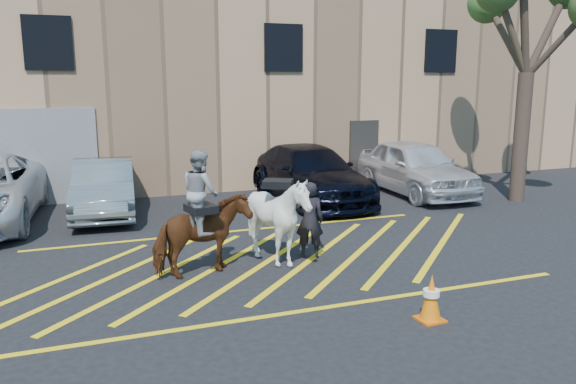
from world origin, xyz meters
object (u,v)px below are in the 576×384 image
object	(u,v)px
car_blue_suv	(310,174)
car_white_suv	(415,167)
saddled_white	(278,219)
car_silver_sedan	(104,188)
handler	(310,220)
tree	(532,4)
mounted_bay	(202,226)
traffic_cone	(431,298)

from	to	relation	value
car_blue_suv	car_white_suv	size ratio (longest dim) A/B	1.11
saddled_white	car_silver_sedan	bearing A→B (deg)	118.31
handler	car_silver_sedan	bearing A→B (deg)	-33.94
car_white_suv	tree	size ratio (longest dim) A/B	0.69
car_blue_suv	saddled_white	distance (m)	6.08
car_silver_sedan	car_blue_suv	world-z (taller)	car_blue_suv
mounted_bay	traffic_cone	bearing A→B (deg)	-48.60
car_silver_sedan	car_white_suv	xyz separation A→B (m)	(9.44, -0.50, 0.13)
car_blue_suv	car_white_suv	world-z (taller)	car_white_suv
car_blue_suv	traffic_cone	world-z (taller)	car_blue_suv
traffic_cone	tree	distance (m)	11.18
car_white_suv	mounted_bay	xyz separation A→B (m)	(-7.96, -5.24, 0.09)
tree	mounted_bay	bearing A→B (deg)	-162.54
saddled_white	tree	xyz separation A→B (m)	(8.72, 3.09, 4.78)
mounted_bay	traffic_cone	size ratio (longest dim) A/B	3.23
car_blue_suv	saddled_white	bearing A→B (deg)	-120.24
handler	tree	bearing A→B (deg)	-138.52
mounted_bay	saddled_white	size ratio (longest dim) A/B	1.10
car_white_suv	saddled_white	distance (m)	8.20
car_silver_sedan	tree	bearing A→B (deg)	-8.06
car_white_suv	tree	xyz separation A→B (m)	(2.30, -2.01, 4.83)
car_silver_sedan	handler	size ratio (longest dim) A/B	2.83
car_blue_suv	mounted_bay	bearing A→B (deg)	-130.78
traffic_cone	tree	bearing A→B (deg)	40.81
handler	saddled_white	bearing A→B (deg)	34.44
mounted_bay	saddled_white	world-z (taller)	mounted_bay
car_silver_sedan	traffic_cone	size ratio (longest dim) A/B	6.11
traffic_cone	tree	xyz separation A→B (m)	(7.44, 6.43, 5.33)
car_blue_suv	handler	world-z (taller)	car_blue_suv
mounted_bay	traffic_cone	world-z (taller)	mounted_bay
car_blue_suv	car_white_suv	distance (m)	3.53
car_blue_suv	mounted_bay	distance (m)	7.06
saddled_white	traffic_cone	bearing A→B (deg)	-69.01
car_silver_sedan	tree	xyz separation A→B (m)	(11.74, -2.51, 4.96)
car_silver_sedan	mounted_bay	xyz separation A→B (m)	(1.48, -5.74, 0.22)
handler	car_blue_suv	bearing A→B (deg)	-91.29
car_white_suv	car_blue_suv	bearing A→B (deg)	177.67
car_white_suv	traffic_cone	world-z (taller)	car_white_suv
car_white_suv	traffic_cone	size ratio (longest dim) A/B	6.92
car_silver_sedan	tree	world-z (taller)	tree
car_silver_sedan	handler	xyz separation A→B (m)	(3.76, -5.43, 0.05)
traffic_cone	mounted_bay	bearing A→B (deg)	131.40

